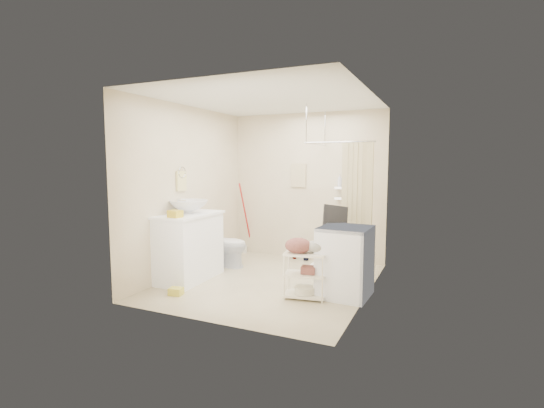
{
  "coord_description": "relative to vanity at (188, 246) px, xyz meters",
  "views": [
    {
      "loc": [
        2.31,
        -5.08,
        1.73
      ],
      "look_at": [
        -0.08,
        0.25,
        1.11
      ],
      "focal_mm": 26.0,
      "sensor_mm": 36.0,
      "label": 1
    }
  ],
  "objects": [
    {
      "name": "floor",
      "position": [
        1.16,
        0.36,
        -0.49
      ],
      "size": [
        3.2,
        3.2,
        0.0
      ],
      "primitive_type": "plane",
      "color": "#C5BA94",
      "rests_on": "ground"
    },
    {
      "name": "ceiling",
      "position": [
        1.16,
        0.36,
        2.11
      ],
      "size": [
        2.8,
        3.2,
        0.04
      ],
      "primitive_type": "cube",
      "color": "silver",
      "rests_on": "ground"
    },
    {
      "name": "wall_back",
      "position": [
        1.16,
        1.96,
        0.81
      ],
      "size": [
        2.8,
        0.04,
        2.6
      ],
      "primitive_type": "cube",
      "color": "beige",
      "rests_on": "ground"
    },
    {
      "name": "wall_front",
      "position": [
        1.16,
        -1.24,
        0.81
      ],
      "size": [
        2.8,
        0.04,
        2.6
      ],
      "primitive_type": "cube",
      "color": "beige",
      "rests_on": "ground"
    },
    {
      "name": "wall_left",
      "position": [
        -0.24,
        0.36,
        0.81
      ],
      "size": [
        0.04,
        3.2,
        2.6
      ],
      "primitive_type": "cube",
      "color": "beige",
      "rests_on": "ground"
    },
    {
      "name": "wall_right",
      "position": [
        2.56,
        0.36,
        0.81
      ],
      "size": [
        0.04,
        3.2,
        2.6
      ],
      "primitive_type": "cube",
      "color": "beige",
      "rests_on": "ground"
    },
    {
      "name": "vanity",
      "position": [
        0.0,
        0.0,
        0.0
      ],
      "size": [
        0.65,
        1.13,
        0.98
      ],
      "primitive_type": "cube",
      "rotation": [
        0.0,
        0.0,
        0.03
      ],
      "color": "white",
      "rests_on": "ground"
    },
    {
      "name": "sink",
      "position": [
        -0.01,
        0.05,
        0.59
      ],
      "size": [
        0.61,
        0.61,
        0.19
      ],
      "primitive_type": "imported",
      "rotation": [
        0.0,
        0.0,
        -0.09
      ],
      "color": "silver",
      "rests_on": "vanity"
    },
    {
      "name": "counter_basket",
      "position": [
        0.09,
        -0.41,
        0.54
      ],
      "size": [
        0.2,
        0.16,
        0.1
      ],
      "primitive_type": "cube",
      "rotation": [
        0.0,
        0.0,
        -0.15
      ],
      "color": "gold",
      "rests_on": "vanity"
    },
    {
      "name": "floor_basket",
      "position": [
        0.28,
        -0.67,
        -0.42
      ],
      "size": [
        0.28,
        0.23,
        0.13
      ],
      "primitive_type": "cube",
      "rotation": [
        0.0,
        0.0,
        0.16
      ],
      "color": "#D7CD40",
      "rests_on": "ground"
    },
    {
      "name": "toilet",
      "position": [
        0.12,
        0.86,
        -0.12
      ],
      "size": [
        0.75,
        0.44,
        0.75
      ],
      "primitive_type": "imported",
      "rotation": [
        0.0,
        0.0,
        1.6
      ],
      "color": "silver",
      "rests_on": "ground"
    },
    {
      "name": "mop",
      "position": [
        -0.08,
        1.87,
        0.18
      ],
      "size": [
        0.16,
        0.16,
        1.33
      ],
      "primitive_type": null,
      "rotation": [
        0.0,
        0.0,
        0.29
      ],
      "color": "#A91414",
      "rests_on": "ground"
    },
    {
      "name": "potted_plant_a",
      "position": [
        0.99,
        1.79,
        -0.33
      ],
      "size": [
        0.21,
        0.19,
        0.32
      ],
      "primitive_type": "imported",
      "rotation": [
        0.0,
        0.0,
        0.53
      ],
      "color": "brown",
      "rests_on": "ground"
    },
    {
      "name": "potted_plant_b",
      "position": [
        1.24,
        1.78,
        -0.34
      ],
      "size": [
        0.17,
        0.14,
        0.3
      ],
      "primitive_type": "imported",
      "rotation": [
        0.0,
        0.0,
        -0.06
      ],
      "color": "brown",
      "rests_on": "ground"
    },
    {
      "name": "hanging_towel",
      "position": [
        1.01,
        1.94,
        1.01
      ],
      "size": [
        0.28,
        0.03,
        0.42
      ],
      "primitive_type": "cube",
      "color": "beige",
      "rests_on": "wall_back"
    },
    {
      "name": "towel_ring",
      "position": [
        -0.22,
        0.16,
        0.98
      ],
      "size": [
        0.04,
        0.22,
        0.34
      ],
      "primitive_type": null,
      "color": "#ECE28D",
      "rests_on": "wall_left"
    },
    {
      "name": "tp_holder",
      "position": [
        -0.2,
        0.41,
        0.23
      ],
      "size": [
        0.08,
        0.12,
        0.14
      ],
      "primitive_type": null,
      "color": "white",
      "rests_on": "wall_left"
    },
    {
      "name": "shower",
      "position": [
        2.01,
        1.41,
        0.56
      ],
      "size": [
        1.1,
        1.1,
        2.1
      ],
      "primitive_type": null,
      "color": "white",
      "rests_on": "ground"
    },
    {
      "name": "shampoo_bottle_a",
      "position": [
        1.78,
        1.88,
        0.94
      ],
      "size": [
        0.09,
        0.09,
        0.21
      ],
      "primitive_type": "imported",
      "rotation": [
        0.0,
        0.0,
        0.1
      ],
      "color": "silver",
      "rests_on": "shower"
    },
    {
      "name": "shampoo_bottle_b",
      "position": [
        1.88,
        1.89,
        0.91
      ],
      "size": [
        0.1,
        0.1,
        0.17
      ],
      "primitive_type": "imported",
      "rotation": [
        0.0,
        0.0,
        -0.41
      ],
      "color": "#3E4EB6",
      "rests_on": "shower"
    },
    {
      "name": "washing_machine",
      "position": [
        2.3,
        0.21,
        -0.04
      ],
      "size": [
        0.65,
        0.67,
        0.91
      ],
      "primitive_type": "cube",
      "rotation": [
        0.0,
        0.0,
        -0.05
      ],
      "color": "white",
      "rests_on": "ground"
    },
    {
      "name": "laundry_rack",
      "position": [
        1.86,
        -0.09,
        -0.14
      ],
      "size": [
        0.56,
        0.38,
        0.71
      ],
      "primitive_type": null,
      "rotation": [
        0.0,
        0.0,
        0.16
      ],
      "color": "white",
      "rests_on": "ground"
    },
    {
      "name": "ironing_board",
      "position": [
        2.1,
        0.37,
        0.11
      ],
      "size": [
        0.34,
        0.26,
        1.19
      ],
      "primitive_type": null,
      "rotation": [
        0.0,
        0.0,
        0.55
      ],
      "color": "black",
      "rests_on": "ground"
    }
  ]
}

